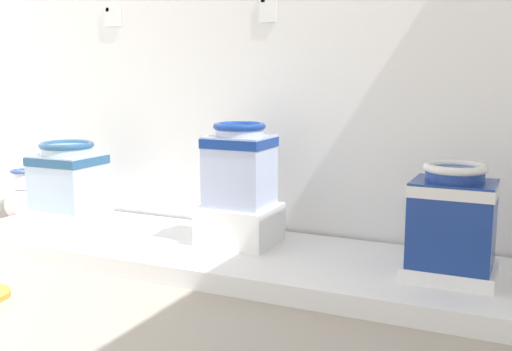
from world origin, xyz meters
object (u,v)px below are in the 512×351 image
Objects in this scene: plinth_block_squat_floral at (240,224)px; antique_toilet_squat_floral at (240,162)px; antique_toilet_central_ornate at (453,213)px; info_placard_first at (113,16)px; antique_toilet_tall_cobalt at (68,173)px; plinth_block_tall_cobalt at (70,217)px; decorative_vase_corner at (22,203)px; info_placard_second at (268,8)px; plinth_block_central_ornate at (450,272)px.

antique_toilet_squat_floral is at bearing -90.00° from plinth_block_squat_floral.
info_placard_first is (-2.18, 0.47, 0.97)m from antique_toilet_central_ornate.
info_placard_first reaches higher than antique_toilet_tall_cobalt.
antique_toilet_squat_floral is (1.09, 0.10, 0.39)m from plinth_block_tall_cobalt.
antique_toilet_central_ornate is 2.79m from decorative_vase_corner.
info_placard_second is (1.10, 0.45, 1.21)m from plinth_block_tall_cobalt.
plinth_block_tall_cobalt is 1.16m from antique_toilet_squat_floral.
plinth_block_central_ornate is 0.87× the size of antique_toilet_central_ornate.
info_placard_first is (-1.07, 0.34, 0.83)m from antique_toilet_squat_floral.
antique_toilet_tall_cobalt reaches higher than plinth_block_squat_floral.
plinth_block_squat_floral is 1.62m from info_placard_first.
antique_toilet_central_ornate is at bearing -6.59° from plinth_block_squat_floral.
plinth_block_central_ornate is at bearing 45.00° from antique_toilet_central_ornate.
antique_toilet_tall_cobalt is 0.87× the size of antique_toilet_central_ornate.
info_placard_second is 2.08m from decorative_vase_corner.
info_placard_first reaches higher than plinth_block_squat_floral.
plinth_block_central_ornate is 3.03× the size of info_placard_first.
antique_toilet_tall_cobalt is 1.12m from plinth_block_squat_floral.
plinth_block_tall_cobalt is 0.95× the size of plinth_block_squat_floral.
plinth_block_squat_floral is 1.14m from antique_toilet_central_ornate.
plinth_block_central_ornate is (1.12, -0.13, -0.41)m from antique_toilet_squat_floral.
info_placard_first is at bearing 180.00° from info_placard_second.
plinth_block_central_ornate is (1.12, -0.13, -0.07)m from plinth_block_squat_floral.
plinth_block_squat_floral is at bearing 5.32° from plinth_block_tall_cobalt.
antique_toilet_central_ornate is 3.50× the size of info_placard_first.
info_placard_second is at bearing 22.05° from plinth_block_tall_cobalt.
plinth_block_squat_floral is 2.95× the size of info_placard_first.
antique_toilet_tall_cobalt is at bearing 179.29° from antique_toilet_central_ornate.
antique_toilet_tall_cobalt is at bearing -93.32° from info_placard_first.
antique_toilet_tall_cobalt is at bearing -17.44° from decorative_vase_corner.
info_placard_first reaches higher than decorative_vase_corner.
antique_toilet_tall_cobalt reaches higher than plinth_block_tall_cobalt.
plinth_block_tall_cobalt is 0.92× the size of plinth_block_central_ornate.
info_placard_second is at bearing 88.45° from antique_toilet_squat_floral.
plinth_block_central_ornate is at bearing -6.59° from antique_toilet_squat_floral.
info_placard_first is 1.38m from decorative_vase_corner.
antique_toilet_squat_floral reaches higher than plinth_block_central_ornate.
antique_toilet_central_ornate reaches higher than decorative_vase_corner.
plinth_block_squat_floral is at bearing -2.67° from decorative_vase_corner.
plinth_block_squat_floral is at bearing 173.41° from plinth_block_central_ornate.
decorative_vase_corner is at bearing 177.33° from antique_toilet_squat_floral.
plinth_block_tall_cobalt is 1.70m from info_placard_second.
info_placard_second is (1.10, 0.45, 0.95)m from antique_toilet_tall_cobalt.
plinth_block_squat_floral is 0.98× the size of plinth_block_central_ornate.
info_placard_first reaches higher than plinth_block_central_ornate.
antique_toilet_central_ornate is at bearing -135.00° from plinth_block_central_ornate.
plinth_block_tall_cobalt is 0.80× the size of antique_toilet_central_ornate.
info_placard_second is (0.01, 0.34, 0.83)m from antique_toilet_squat_floral.
plinth_block_squat_floral is at bearing 173.41° from antique_toilet_central_ornate.
antique_toilet_tall_cobalt is 1.03× the size of plinth_block_squat_floral.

